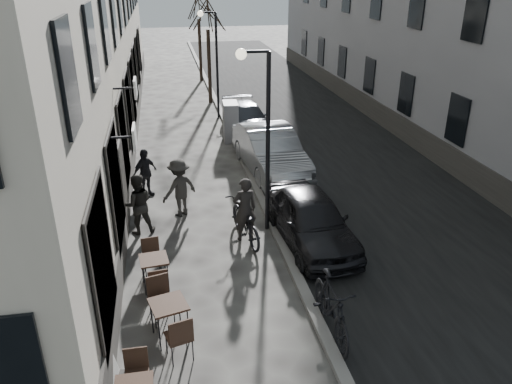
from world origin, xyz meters
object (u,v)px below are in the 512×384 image
object	(u,v)px
pedestrian_far	(145,173)
bistro_set_b	(169,317)
pedestrian_near	(138,204)
pedestrian_mid	(179,188)
car_far	(247,118)
streetlamp_near	(262,123)
streetlamp_far	(213,53)
tree_far	(198,6)
car_near	(311,219)
tree_near	(207,14)
bistro_set_c	(155,270)
car_mid	(270,151)
sign_board	(106,366)
bicycle	(245,221)
utility_cabinet	(231,121)
moped	(331,307)

from	to	relation	value
pedestrian_far	bistro_set_b	bearing A→B (deg)	-128.18
pedestrian_near	pedestrian_mid	size ratio (longest dim) A/B	0.98
bistro_set_b	car_far	distance (m)	14.17
pedestrian_far	streetlamp_near	bearing A→B (deg)	-84.81
streetlamp_far	pedestrian_far	world-z (taller)	streetlamp_far
tree_far	car_near	bearing A→B (deg)	-87.14
tree_near	pedestrian_far	size ratio (longest dim) A/B	3.52
bistro_set_c	pedestrian_near	size ratio (longest dim) A/B	0.91
pedestrian_far	car_mid	distance (m)	4.63
car_far	sign_board	bearing A→B (deg)	-112.44
pedestrian_far	pedestrian_mid	bearing A→B (deg)	-99.80
bicycle	utility_cabinet	bearing A→B (deg)	-105.34
tree_near	tree_far	distance (m)	6.00
bistro_set_c	sign_board	size ratio (longest dim) A/B	1.39
tree_far	pedestrian_mid	distance (m)	20.14
bistro_set_c	car_near	world-z (taller)	car_near
pedestrian_far	streetlamp_far	bearing A→B (deg)	27.49
tree_near	pedestrian_far	bearing A→B (deg)	-105.50
bistro_set_b	utility_cabinet	size ratio (longest dim) A/B	1.06
tree_near	car_far	xyz separation A→B (m)	(1.10, -5.58, -4.04)
streetlamp_far	bistro_set_b	bearing A→B (deg)	-99.47
bistro_set_c	car_far	xyz separation A→B (m)	(4.17, 11.77, 0.14)
bistro_set_c	moped	world-z (taller)	moped
sign_board	utility_cabinet	bearing A→B (deg)	82.14
moped	sign_board	bearing A→B (deg)	-171.48
sign_board	car_far	world-z (taller)	car_far
tree_far	utility_cabinet	bearing A→B (deg)	-89.10
pedestrian_far	car_far	xyz separation A→B (m)	(4.44, 6.46, -0.19)
tree_far	sign_board	size ratio (longest dim) A/B	4.96
sign_board	utility_cabinet	size ratio (longest dim) A/B	0.69
bistro_set_c	pedestrian_far	bearing A→B (deg)	85.97
car_far	bistro_set_c	bearing A→B (deg)	-113.13
utility_cabinet	car_far	world-z (taller)	utility_cabinet
utility_cabinet	pedestrian_far	size ratio (longest dim) A/B	1.03
bistro_set_c	utility_cabinet	bearing A→B (deg)	65.90
tree_near	sign_board	size ratio (longest dim) A/B	4.96
sign_board	pedestrian_mid	distance (m)	6.86
streetlamp_far	pedestrian_near	distance (m)	12.25
pedestrian_far	car_far	distance (m)	7.84
pedestrian_far	car_mid	size ratio (longest dim) A/B	0.32
bistro_set_b	bistro_set_c	bearing A→B (deg)	84.14
tree_near	pedestrian_near	size ratio (longest dim) A/B	3.24
pedestrian_near	bistro_set_c	bearing A→B (deg)	89.44
pedestrian_far	tree_near	bearing A→B (deg)	31.85
pedestrian_mid	car_near	distance (m)	4.13
utility_cabinet	car_near	distance (m)	9.27
tree_near	car_near	distance (m)	16.51
bistro_set_b	moped	size ratio (longest dim) A/B	0.82
bistro_set_c	car_mid	distance (m)	7.84
bistro_set_b	streetlamp_near	bearing A→B (deg)	42.59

